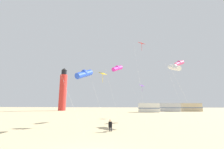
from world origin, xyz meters
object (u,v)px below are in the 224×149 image
at_px(kite_diamond_scarlet, 141,47).
at_px(kite_tube_white, 174,67).
at_px(kite_flyer_standing, 110,125).
at_px(kite_tube_magenta, 117,68).
at_px(rv_van_white, 149,108).
at_px(rv_van_tan, 191,107).
at_px(kite_diamond_gold, 102,75).
at_px(kite_tube_blue, 84,74).
at_px(kite_diamond_violet, 142,87).
at_px(lighthouse_distant, 63,90).
at_px(rv_van_silver, 170,107).
at_px(kite_tube_rainbow, 179,63).

relative_size(kite_diamond_scarlet, kite_tube_white, 1.45).
height_order(kite_flyer_standing, kite_tube_magenta, kite_tube_magenta).
distance_m(rv_van_white, rv_van_tan, 17.02).
relative_size(kite_diamond_gold, kite_tube_white, 0.82).
bearing_deg(kite_tube_blue, kite_diamond_violet, 60.53).
xyz_separation_m(rv_van_white, rv_van_tan, (15.62, 6.76, 0.00)).
relative_size(kite_flyer_standing, kite_tube_magenta, 0.12).
bearing_deg(kite_flyer_standing, kite_tube_white, -144.12).
distance_m(kite_diamond_scarlet, lighthouse_distant, 44.34).
distance_m(kite_diamond_scarlet, rv_van_silver, 35.75).
bearing_deg(kite_tube_white, kite_diamond_violet, 112.05).
height_order(kite_tube_white, rv_van_tan, kite_tube_white).
distance_m(kite_diamond_violet, rv_van_tan, 32.69).
bearing_deg(rv_van_tan, kite_tube_rainbow, -112.74).
bearing_deg(kite_diamond_gold, lighthouse_distant, 120.25).
height_order(kite_diamond_gold, kite_diamond_violet, kite_diamond_gold).
height_order(kite_tube_magenta, kite_tube_blue, kite_tube_magenta).
bearing_deg(lighthouse_distant, kite_tube_magenta, -53.48).
height_order(kite_tube_rainbow, lighthouse_distant, lighthouse_distant).
relative_size(kite_diamond_scarlet, kite_tube_rainbow, 1.18).
relative_size(kite_diamond_violet, kite_tube_magenta, 0.68).
bearing_deg(kite_tube_blue, kite_flyer_standing, -23.39).
relative_size(kite_tube_rainbow, rv_van_silver, 1.57).
bearing_deg(lighthouse_distant, kite_tube_rainbow, -41.54).
bearing_deg(rv_van_silver, kite_diamond_violet, -111.21).
distance_m(lighthouse_distant, rv_van_silver, 40.32).
relative_size(kite_diamond_scarlet, lighthouse_distant, 0.72).
bearing_deg(kite_tube_rainbow, rv_van_tan, 66.09).
relative_size(rv_van_silver, rv_van_tan, 1.02).
height_order(kite_diamond_scarlet, lighthouse_distant, lighthouse_distant).
distance_m(kite_tube_white, lighthouse_distant, 47.94).
height_order(kite_tube_magenta, rv_van_tan, kite_tube_magenta).
bearing_deg(lighthouse_distant, rv_van_white, -13.39).
height_order(rv_van_white, rv_van_silver, same).
distance_m(kite_diamond_violet, rv_van_silver, 27.23).
height_order(kite_flyer_standing, kite_tube_rainbow, kite_tube_rainbow).
bearing_deg(kite_tube_rainbow, lighthouse_distant, 138.46).
bearing_deg(kite_flyer_standing, kite_diamond_gold, -70.77).
distance_m(kite_tube_white, kite_tube_blue, 12.57).
bearing_deg(kite_flyer_standing, kite_tube_rainbow, -133.54).
relative_size(kite_tube_blue, rv_van_silver, 1.02).
relative_size(kite_flyer_standing, kite_diamond_violet, 0.18).
xyz_separation_m(kite_tube_white, rv_van_silver, (7.93, 33.35, -6.28)).
bearing_deg(kite_tube_white, kite_flyer_standing, -143.90).
xyz_separation_m(kite_diamond_violet, rv_van_silver, (11.64, 24.18, -4.60)).
bearing_deg(lighthouse_distant, kite_diamond_scarlet, -51.55).
xyz_separation_m(kite_tube_rainbow, rv_van_white, (-2.49, 22.84, -8.26)).
relative_size(kite_flyer_standing, rv_van_white, 0.18).
bearing_deg(rv_van_tan, lighthouse_distant, -179.82).
bearing_deg(kite_tube_rainbow, rv_van_white, 96.22).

